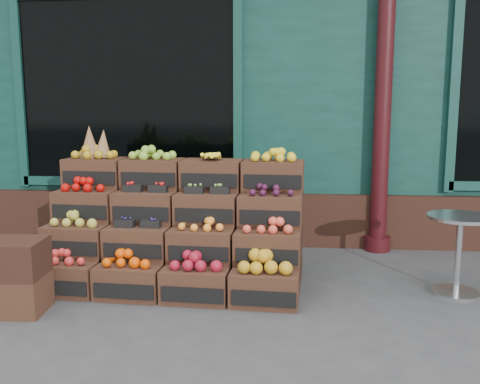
{
  "coord_description": "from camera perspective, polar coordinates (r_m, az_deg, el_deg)",
  "views": [
    {
      "loc": [
        0.2,
        -3.79,
        1.58
      ],
      "look_at": [
        -0.2,
        0.7,
        0.85
      ],
      "focal_mm": 40.0,
      "sensor_mm": 36.0,
      "label": 1
    }
  ],
  "objects": [
    {
      "name": "ground",
      "position": [
        4.11,
        1.96,
        -13.41
      ],
      "size": [
        60.0,
        60.0,
        0.0
      ],
      "primitive_type": "plane",
      "color": "#3D3D40",
      "rests_on": "ground"
    },
    {
      "name": "shop_facade",
      "position": [
        8.94,
        3.93,
        14.43
      ],
      "size": [
        12.0,
        6.24,
        4.8
      ],
      "color": "#103932",
      "rests_on": "ground"
    },
    {
      "name": "crate_display",
      "position": [
        4.87,
        -6.81,
        -4.5
      ],
      "size": [
        2.3,
        1.22,
        1.4
      ],
      "rotation": [
        0.0,
        0.0,
        -0.06
      ],
      "color": "#402519",
      "rests_on": "ground"
    },
    {
      "name": "spare_crates",
      "position": [
        4.53,
        -23.59,
        -8.22
      ],
      "size": [
        0.59,
        0.43,
        0.57
      ],
      "rotation": [
        0.0,
        0.0,
        0.06
      ],
      "color": "#402519",
      "rests_on": "ground"
    },
    {
      "name": "bistro_table",
      "position": [
        4.85,
        22.31,
        -5.3
      ],
      "size": [
        0.54,
        0.54,
        0.68
      ],
      "rotation": [
        0.0,
        0.0,
        -0.21
      ],
      "color": "#B4B7BB",
      "rests_on": "ground"
    },
    {
      "name": "shopkeeper",
      "position": [
        6.79,
        -11.32,
        5.0
      ],
      "size": [
        0.94,
        0.77,
        2.21
      ],
      "primitive_type": "imported",
      "rotation": [
        0.0,
        0.0,
        2.79
      ],
      "color": "#14481C",
      "rests_on": "ground"
    }
  ]
}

